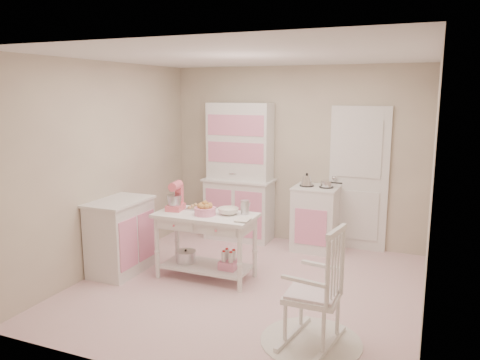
{
  "coord_description": "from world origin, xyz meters",
  "views": [
    {
      "loc": [
        1.88,
        -4.75,
        2.23
      ],
      "look_at": [
        -0.32,
        0.57,
        1.14
      ],
      "focal_mm": 35.0,
      "sensor_mm": 36.0,
      "label": 1
    }
  ],
  "objects_px": {
    "work_table": "(206,246)",
    "bread_basket": "(205,211)",
    "hutch": "(239,172)",
    "stove": "(315,218)",
    "base_cabinet": "(121,236)",
    "rocking_chair": "(313,285)",
    "stand_mixer": "(175,197)"
  },
  "relations": [
    {
      "from": "stove",
      "to": "work_table",
      "type": "relative_size",
      "value": 0.77
    },
    {
      "from": "base_cabinet",
      "to": "stand_mixer",
      "type": "distance_m",
      "value": 0.86
    },
    {
      "from": "base_cabinet",
      "to": "work_table",
      "type": "bearing_deg",
      "value": 12.38
    },
    {
      "from": "hutch",
      "to": "base_cabinet",
      "type": "distance_m",
      "value": 2.09
    },
    {
      "from": "base_cabinet",
      "to": "rocking_chair",
      "type": "height_order",
      "value": "rocking_chair"
    },
    {
      "from": "hutch",
      "to": "work_table",
      "type": "distance_m",
      "value": 1.73
    },
    {
      "from": "work_table",
      "to": "bread_basket",
      "type": "relative_size",
      "value": 4.8
    },
    {
      "from": "hutch",
      "to": "stove",
      "type": "relative_size",
      "value": 2.26
    },
    {
      "from": "bread_basket",
      "to": "rocking_chair",
      "type": "bearing_deg",
      "value": -31.56
    },
    {
      "from": "hutch",
      "to": "rocking_chair",
      "type": "bearing_deg",
      "value": -55.4
    },
    {
      "from": "stove",
      "to": "base_cabinet",
      "type": "xyz_separation_m",
      "value": [
        -2.04,
        -1.77,
        0.0
      ]
    },
    {
      "from": "hutch",
      "to": "stove",
      "type": "distance_m",
      "value": 1.33
    },
    {
      "from": "stove",
      "to": "rocking_chair",
      "type": "bearing_deg",
      "value": -77.14
    },
    {
      "from": "hutch",
      "to": "rocking_chair",
      "type": "height_order",
      "value": "hutch"
    },
    {
      "from": "work_table",
      "to": "base_cabinet",
      "type": "bearing_deg",
      "value": -167.62
    },
    {
      "from": "base_cabinet",
      "to": "bread_basket",
      "type": "distance_m",
      "value": 1.17
    },
    {
      "from": "hutch",
      "to": "base_cabinet",
      "type": "relative_size",
      "value": 2.26
    },
    {
      "from": "rocking_chair",
      "to": "stand_mixer",
      "type": "height_order",
      "value": "stand_mixer"
    },
    {
      "from": "rocking_chair",
      "to": "work_table",
      "type": "relative_size",
      "value": 0.92
    },
    {
      "from": "hutch",
      "to": "stove",
      "type": "xyz_separation_m",
      "value": [
        1.2,
        -0.05,
        -0.58
      ]
    },
    {
      "from": "base_cabinet",
      "to": "bread_basket",
      "type": "xyz_separation_m",
      "value": [
        1.09,
        0.18,
        0.39
      ]
    },
    {
      "from": "base_cabinet",
      "to": "rocking_chair",
      "type": "xyz_separation_m",
      "value": [
        2.62,
        -0.75,
        0.09
      ]
    },
    {
      "from": "rocking_chair",
      "to": "hutch",
      "type": "bearing_deg",
      "value": 134.09
    },
    {
      "from": "stove",
      "to": "bread_basket",
      "type": "bearing_deg",
      "value": -121.0
    },
    {
      "from": "hutch",
      "to": "work_table",
      "type": "bearing_deg",
      "value": -81.84
    },
    {
      "from": "base_cabinet",
      "to": "stand_mixer",
      "type": "height_order",
      "value": "stand_mixer"
    },
    {
      "from": "bread_basket",
      "to": "stove",
      "type": "bearing_deg",
      "value": 59.0
    },
    {
      "from": "hutch",
      "to": "stove",
      "type": "height_order",
      "value": "hutch"
    },
    {
      "from": "rocking_chair",
      "to": "stand_mixer",
      "type": "bearing_deg",
      "value": 162.36
    },
    {
      "from": "stove",
      "to": "hutch",
      "type": "bearing_deg",
      "value": 177.61
    },
    {
      "from": "base_cabinet",
      "to": "stand_mixer",
      "type": "xyz_separation_m",
      "value": [
        0.65,
        0.25,
        0.51
      ]
    },
    {
      "from": "base_cabinet",
      "to": "bread_basket",
      "type": "relative_size",
      "value": 3.68
    }
  ]
}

